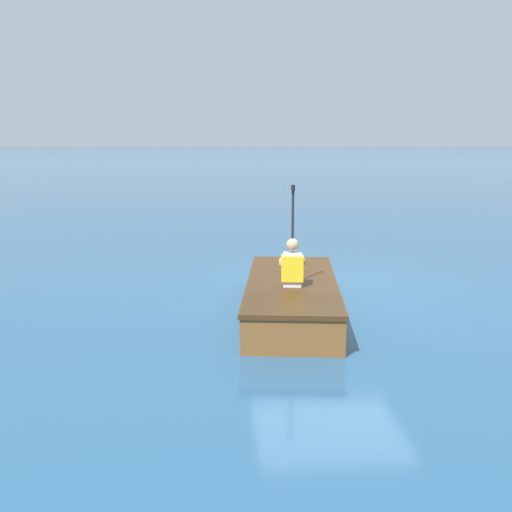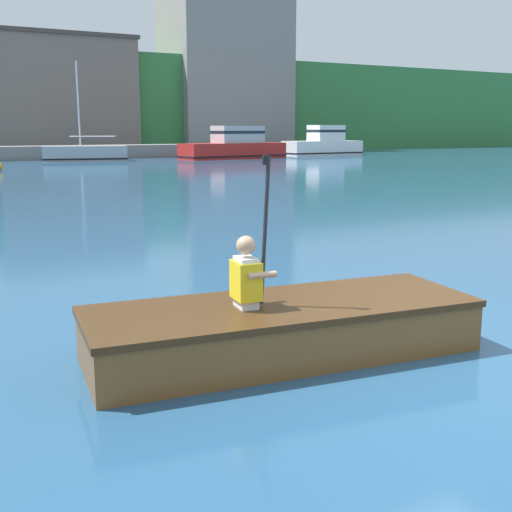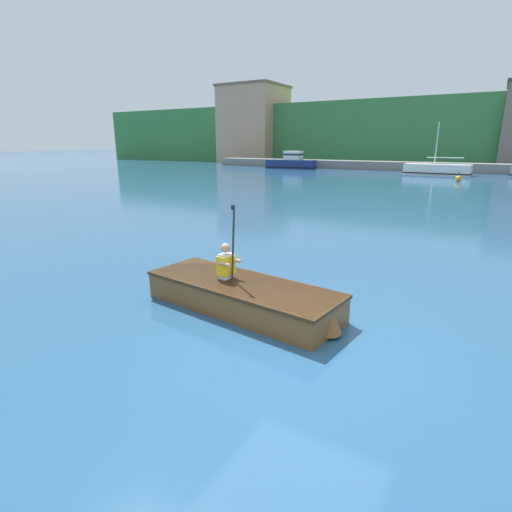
% 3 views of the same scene
% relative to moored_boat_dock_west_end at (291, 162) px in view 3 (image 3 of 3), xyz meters
% --- Properties ---
extents(ground_plane, '(300.00, 300.00, 0.00)m').
position_rel_moored_boat_dock_west_end_xyz_m(ground_plane, '(18.36, -37.87, -0.69)').
color(ground_plane, navy).
extents(shoreline_ridge, '(120.00, 20.00, 8.23)m').
position_rel_moored_boat_dock_west_end_xyz_m(shoreline_ridge, '(18.36, 20.75, 3.43)').
color(shoreline_ridge, '#387A3D').
rests_on(shoreline_ridge, ground).
extents(waterfront_warehouse_left, '(8.79, 8.49, 11.15)m').
position_rel_moored_boat_dock_west_end_xyz_m(waterfront_warehouse_left, '(-12.49, 12.49, 4.90)').
color(waterfront_warehouse_left, tan).
rests_on(waterfront_warehouse_left, ground).
extents(marina_dock, '(58.85, 2.40, 0.90)m').
position_rel_moored_boat_dock_west_end_xyz_m(marina_dock, '(18.36, 3.02, -0.24)').
color(marina_dock, slate).
rests_on(marina_dock, ground).
extents(moored_boat_dock_west_end, '(5.72, 2.56, 1.95)m').
position_rel_moored_boat_dock_west_end_xyz_m(moored_boat_dock_west_end, '(0.00, 0.00, 0.00)').
color(moored_boat_dock_west_end, navy).
rests_on(moored_boat_dock_west_end, ground).
extents(moored_boat_dock_west_inner, '(5.79, 2.12, 4.69)m').
position_rel_moored_boat_dock_west_end_xyz_m(moored_boat_dock_west_inner, '(15.71, -1.81, -0.23)').
color(moored_boat_dock_west_inner, white).
rests_on(moored_boat_dock_west_inner, ground).
extents(rowboat_foreground, '(3.77, 1.65, 0.49)m').
position_rel_moored_boat_dock_west_end_xyz_m(rowboat_foreground, '(16.92, -37.03, -0.41)').
color(rowboat_foreground, brown).
rests_on(rowboat_foreground, ground).
extents(person_paddler, '(0.36, 0.38, 1.33)m').
position_rel_moored_boat_dock_west_end_xyz_m(person_paddler, '(16.52, -36.99, 0.09)').
color(person_paddler, silver).
rests_on(person_paddler, rowboat_foreground).
extents(channel_buoy, '(0.44, 0.44, 0.72)m').
position_rel_moored_boat_dock_west_end_xyz_m(channel_buoy, '(18.02, -8.16, -0.47)').
color(channel_buoy, orange).
rests_on(channel_buoy, ground).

